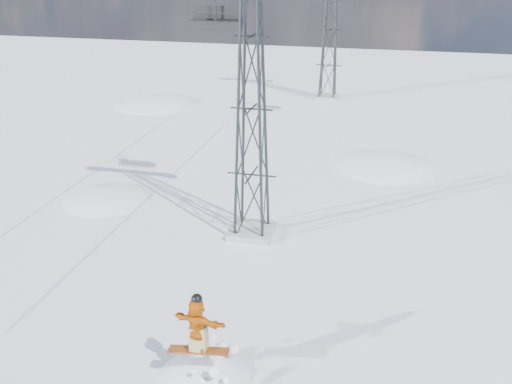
% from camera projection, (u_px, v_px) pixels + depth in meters
% --- Properties ---
extents(ground, '(120.00, 120.00, 0.00)m').
position_uv_depth(ground, '(162.00, 349.00, 17.34)').
color(ground, white).
rests_on(ground, ground).
extents(snow_terrain, '(39.00, 37.00, 22.00)m').
position_uv_depth(snow_terrain, '(223.00, 263.00, 41.12)').
color(snow_terrain, white).
rests_on(snow_terrain, ground).
extents(lift_tower_near, '(5.20, 1.80, 11.43)m').
position_uv_depth(lift_tower_near, '(251.00, 110.00, 22.19)').
color(lift_tower_near, '#999999').
rests_on(lift_tower_near, ground).
extents(lift_tower_far, '(5.20, 1.80, 11.43)m').
position_uv_depth(lift_tower_far, '(330.00, 30.00, 44.55)').
color(lift_tower_far, '#999999').
rests_on(lift_tower_far, ground).
extents(lift_chair_near, '(2.20, 0.63, 2.73)m').
position_uv_depth(lift_chair_near, '(216.00, 16.00, 23.83)').
color(lift_chair_near, black).
rests_on(lift_chair_near, ground).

